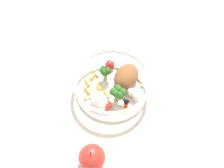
# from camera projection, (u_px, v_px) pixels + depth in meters

# --- Properties ---
(ground_plane) EXTENTS (2.40, 2.40, 0.00)m
(ground_plane) POSITION_uv_depth(u_px,v_px,m) (118.00, 91.00, 0.74)
(ground_plane) COLOR silver
(food_container) EXTENTS (0.23, 0.23, 0.07)m
(food_container) POSITION_uv_depth(u_px,v_px,m) (114.00, 85.00, 0.71)
(food_container) COLOR white
(food_container) RESTS_ON ground_plane
(loose_apple) EXTENTS (0.07, 0.07, 0.08)m
(loose_apple) POSITION_uv_depth(u_px,v_px,m) (92.00, 157.00, 0.59)
(loose_apple) COLOR red
(loose_apple) RESTS_ON ground_plane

